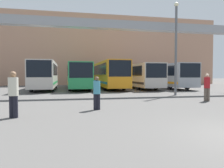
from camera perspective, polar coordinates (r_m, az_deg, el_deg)
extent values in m
cube|color=tan|center=(44.26, -5.06, 8.09)|extent=(45.64, 12.00, 12.31)
cube|color=gray|center=(19.18, 4.37, 14.95)|extent=(23.36, 0.80, 0.70)
cube|color=beige|center=(26.47, -17.15, 2.37)|extent=(2.44, 10.88, 2.83)
cube|color=black|center=(21.09, -18.53, 3.82)|extent=(2.24, 0.06, 1.58)
cube|color=black|center=(26.48, -17.16, 3.50)|extent=(2.47, 9.25, 1.19)
cube|color=#268C4C|center=(26.48, -17.12, 0.42)|extent=(2.47, 10.34, 0.24)
cylinder|color=black|center=(23.60, -20.35, -0.80)|extent=(0.28, 0.93, 0.93)
cylinder|color=black|center=(23.38, -15.22, -0.77)|extent=(0.28, 0.93, 0.93)
cylinder|color=black|center=(29.64, -18.61, -0.18)|extent=(0.28, 0.93, 0.93)
cylinder|color=black|center=(29.46, -14.52, -0.15)|extent=(0.28, 0.93, 0.93)
cube|color=#268C4C|center=(26.99, -8.90, 2.27)|extent=(2.44, 12.08, 2.66)
cube|color=black|center=(20.99, -8.07, 3.61)|extent=(2.24, 0.06, 1.49)
cube|color=black|center=(27.00, -8.91, 3.30)|extent=(2.47, 10.27, 1.12)
cube|color=orange|center=(27.01, -8.89, 0.46)|extent=(2.47, 11.48, 0.24)
cylinder|color=black|center=(23.61, -11.04, -0.52)|extent=(0.28, 1.08, 1.08)
cylinder|color=black|center=(23.73, -5.91, -0.47)|extent=(0.28, 1.08, 1.08)
cylinder|color=black|center=(30.36, -11.22, 0.10)|extent=(0.28, 1.08, 1.08)
cylinder|color=black|center=(30.46, -7.23, 0.13)|extent=(0.28, 1.08, 1.08)
cube|color=orange|center=(27.50, -0.91, 2.58)|extent=(2.49, 12.17, 2.94)
cube|color=black|center=(21.59, 2.14, 4.11)|extent=(2.29, 0.06, 1.64)
cube|color=black|center=(27.51, -0.91, 3.72)|extent=(2.52, 10.34, 1.23)
cube|color=#1966B2|center=(27.51, -0.91, 0.63)|extent=(2.52, 11.56, 0.24)
cylinder|color=black|center=(23.98, -1.92, -0.62)|extent=(0.28, 0.92, 0.92)
cylinder|color=black|center=(24.45, 3.10, -0.56)|extent=(0.28, 0.92, 0.92)
cylinder|color=black|center=(30.71, -4.11, 0.02)|extent=(0.28, 0.92, 0.92)
cylinder|color=black|center=(31.08, -0.14, 0.05)|extent=(0.28, 0.92, 0.92)
cube|color=beige|center=(28.52, 6.65, 2.28)|extent=(2.47, 12.26, 2.66)
cube|color=black|center=(22.81, 11.53, 3.47)|extent=(2.27, 0.06, 1.49)
cube|color=black|center=(28.52, 6.65, 3.25)|extent=(2.50, 10.42, 1.12)
cube|color=black|center=(28.53, 6.64, 0.57)|extent=(2.50, 11.64, 0.24)
cylinder|color=black|center=(24.95, 6.79, -0.35)|extent=(0.28, 1.07, 1.07)
cylinder|color=black|center=(25.71, 11.33, -0.30)|extent=(0.28, 1.07, 1.07)
cylinder|color=black|center=(31.52, 2.81, 0.21)|extent=(0.28, 1.07, 1.07)
cylinder|color=black|center=(32.13, 6.51, 0.23)|extent=(0.28, 1.07, 1.07)
cube|color=#999EA5|center=(29.52, 14.01, 2.27)|extent=(2.58, 11.29, 2.71)
cube|color=black|center=(24.58, 19.76, 3.37)|extent=(2.37, 0.06, 1.52)
cube|color=black|center=(29.52, 14.02, 3.23)|extent=(2.61, 9.60, 1.14)
cube|color=orange|center=(29.53, 14.00, 0.59)|extent=(2.61, 10.73, 0.24)
cylinder|color=black|center=(26.21, 14.78, -0.39)|extent=(0.28, 0.97, 0.97)
cylinder|color=black|center=(27.29, 19.02, -0.34)|extent=(0.28, 0.97, 0.97)
cylinder|color=black|center=(31.98, 9.70, 0.12)|extent=(0.28, 0.97, 0.97)
cylinder|color=black|center=(32.88, 13.36, 0.15)|extent=(0.28, 0.97, 0.97)
cylinder|color=black|center=(9.41, -23.94, -5.48)|extent=(0.20, 0.20, 0.87)
cylinder|color=black|center=(9.52, -24.70, -5.40)|extent=(0.20, 0.20, 0.87)
cylinder|color=beige|center=(9.39, -24.40, -0.61)|extent=(0.38, 0.38, 0.73)
sphere|color=#8C6647|center=(9.38, -24.45, 2.33)|extent=(0.24, 0.24, 0.24)
cylinder|color=black|center=(10.68, -3.58, -4.66)|extent=(0.18, 0.18, 0.77)
cylinder|color=black|center=(10.66, -4.39, -4.68)|extent=(0.18, 0.18, 0.77)
cylinder|color=teal|center=(10.61, -3.99, -0.89)|extent=(0.34, 0.34, 0.64)
sphere|color=brown|center=(10.59, -4.00, 1.41)|extent=(0.21, 0.21, 0.21)
cylinder|color=brown|center=(15.37, 23.23, -2.57)|extent=(0.19, 0.19, 0.85)
cylinder|color=brown|center=(15.41, 23.83, -2.57)|extent=(0.19, 0.19, 0.85)
cylinder|color=#A5191E|center=(15.34, 23.58, 0.32)|extent=(0.37, 0.37, 0.71)
sphere|color=beige|center=(15.34, 23.61, 2.07)|extent=(0.23, 0.23, 0.23)
cylinder|color=#595B60|center=(19.10, 16.34, 8.24)|extent=(0.20, 0.20, 7.37)
sphere|color=beige|center=(19.88, 16.48, 19.30)|extent=(0.36, 0.36, 0.36)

